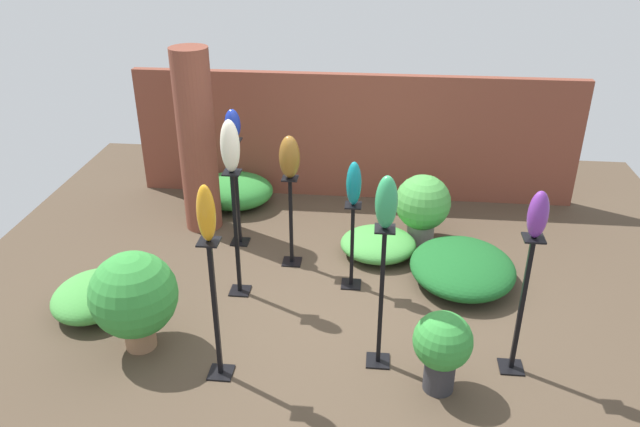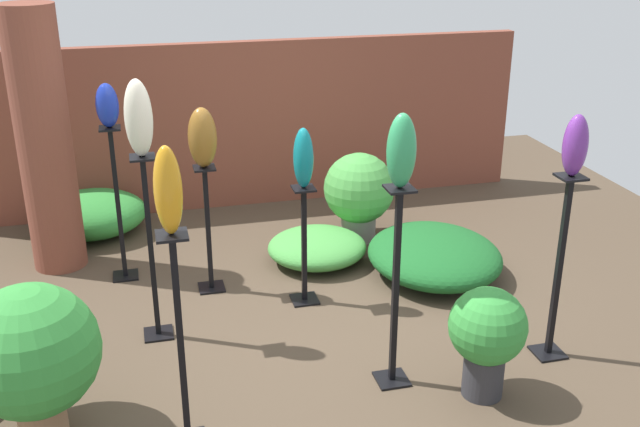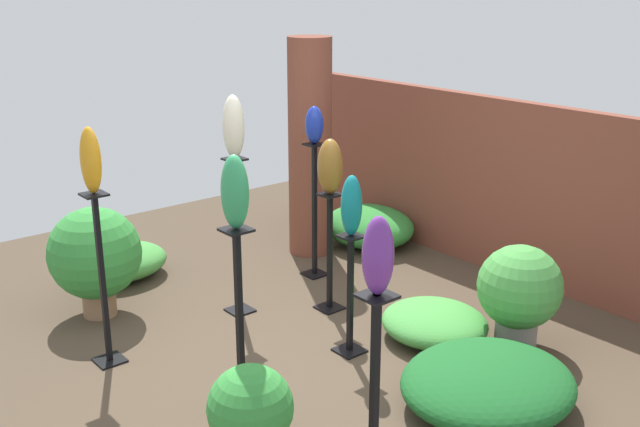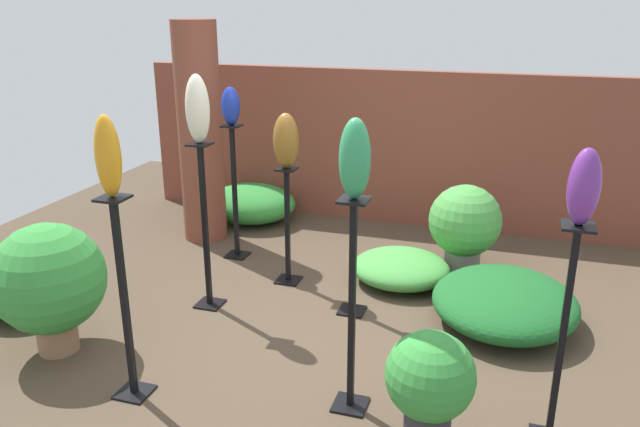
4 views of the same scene
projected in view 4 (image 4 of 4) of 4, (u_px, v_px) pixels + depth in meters
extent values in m
plane|color=#4C3D2D|center=(328.00, 327.00, 4.61)|extent=(8.00, 8.00, 0.00)
cube|color=brown|center=(396.00, 148.00, 6.56)|extent=(5.60, 0.12, 1.62)
cylinder|color=brown|center=(200.00, 134.00, 6.03)|extent=(0.43, 0.43, 2.13)
cube|color=black|center=(210.00, 304.00, 4.95)|extent=(0.20, 0.20, 0.01)
cube|color=black|center=(205.00, 227.00, 4.74)|extent=(0.04, 0.04, 1.31)
cube|color=black|center=(200.00, 144.00, 4.53)|extent=(0.16, 0.16, 0.02)
cube|color=black|center=(352.00, 310.00, 4.84)|extent=(0.20, 0.20, 0.01)
cube|color=black|center=(353.00, 257.00, 4.70)|extent=(0.04, 0.04, 0.92)
cube|color=black|center=(354.00, 200.00, 4.55)|extent=(0.16, 0.16, 0.01)
cube|color=black|center=(562.00, 339.00, 3.23)|extent=(0.04, 0.04, 1.26)
cube|color=black|center=(578.00, 226.00, 3.02)|extent=(0.16, 0.16, 0.02)
cube|color=black|center=(135.00, 392.00, 3.84)|extent=(0.20, 0.20, 0.01)
cube|color=black|center=(124.00, 301.00, 3.63)|extent=(0.04, 0.04, 1.27)
cube|color=black|center=(113.00, 198.00, 3.43)|extent=(0.16, 0.16, 0.02)
cube|color=black|center=(238.00, 255.00, 5.89)|extent=(0.20, 0.20, 0.01)
cube|color=black|center=(235.00, 193.00, 5.69)|extent=(0.04, 0.04, 1.25)
cube|color=black|center=(232.00, 126.00, 5.49)|extent=(0.16, 0.16, 0.02)
cube|color=black|center=(288.00, 280.00, 5.37)|extent=(0.20, 0.20, 0.01)
cube|color=black|center=(287.00, 226.00, 5.21)|extent=(0.04, 0.04, 1.00)
cube|color=black|center=(286.00, 169.00, 5.05)|extent=(0.16, 0.16, 0.01)
cube|color=black|center=(350.00, 405.00, 3.72)|extent=(0.20, 0.20, 0.01)
cube|color=black|center=(352.00, 308.00, 3.51)|extent=(0.04, 0.04, 1.30)
cube|color=black|center=(354.00, 200.00, 3.30)|extent=(0.16, 0.16, 0.02)
ellipsoid|color=beige|center=(198.00, 109.00, 4.45)|extent=(0.17, 0.17, 0.50)
ellipsoid|color=#0F727A|center=(354.00, 170.00, 4.48)|extent=(0.14, 0.16, 0.44)
ellipsoid|color=#6B2D8C|center=(584.00, 187.00, 2.96)|extent=(0.15, 0.15, 0.38)
ellipsoid|color=orange|center=(108.00, 156.00, 3.35)|extent=(0.14, 0.14, 0.46)
ellipsoid|color=#192D9E|center=(231.00, 106.00, 5.44)|extent=(0.17, 0.16, 0.33)
ellipsoid|color=brown|center=(286.00, 141.00, 4.97)|extent=(0.21, 0.20, 0.45)
ellipsoid|color=#2D9356|center=(355.00, 159.00, 3.23)|extent=(0.17, 0.16, 0.43)
cylinder|color=gray|center=(462.00, 260.00, 5.52)|extent=(0.31, 0.31, 0.22)
sphere|color=#479942|center=(465.00, 221.00, 5.39)|extent=(0.63, 0.63, 0.63)
sphere|color=#338C38|center=(430.00, 376.00, 3.18)|extent=(0.47, 0.47, 0.47)
cylinder|color=#936B4C|center=(58.00, 335.00, 4.28)|extent=(0.27, 0.27, 0.22)
sphere|color=#338C38|center=(49.00, 278.00, 4.14)|extent=(0.75, 0.75, 0.75)
ellipsoid|color=#479942|center=(32.00, 288.00, 4.89)|extent=(0.75, 0.87, 0.30)
ellipsoid|color=#195923|center=(505.00, 302.00, 4.64)|extent=(1.07, 1.19, 0.34)
ellipsoid|color=#479942|center=(401.00, 268.00, 5.31)|extent=(0.83, 0.79, 0.26)
ellipsoid|color=#338C38|center=(251.00, 203.00, 6.77)|extent=(0.99, 0.86, 0.40)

